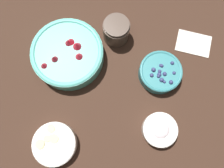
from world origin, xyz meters
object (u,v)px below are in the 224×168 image
at_px(bowl_strawberries, 68,54).
at_px(jar_chocolate, 116,31).
at_px(bowl_blueberries, 160,72).
at_px(bowl_cream, 160,130).
at_px(bowl_bananas, 55,144).

height_order(bowl_strawberries, jar_chocolate, jar_chocolate).
relative_size(bowl_blueberries, bowl_cream, 1.28).
height_order(bowl_blueberries, jar_chocolate, jar_chocolate).
distance_m(bowl_strawberries, jar_chocolate, 0.20).
relative_size(bowl_blueberries, bowl_bananas, 1.04).
xyz_separation_m(bowl_strawberries, bowl_blueberries, (0.33, -0.10, -0.01)).
bearing_deg(jar_chocolate, bowl_blueberries, -50.84).
bearing_deg(jar_chocolate, bowl_bananas, -123.44).
height_order(bowl_strawberries, bowl_cream, bowl_strawberries).
bearing_deg(bowl_bananas, jar_chocolate, 56.56).
bearing_deg(bowl_strawberries, bowl_blueberries, -17.32).
height_order(bowl_strawberries, bowl_bananas, bowl_strawberries).
bearing_deg(bowl_strawberries, bowl_bananas, -102.00).
xyz_separation_m(bowl_cream, jar_chocolate, (-0.11, 0.37, 0.02)).
relative_size(bowl_blueberries, jar_chocolate, 1.53).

